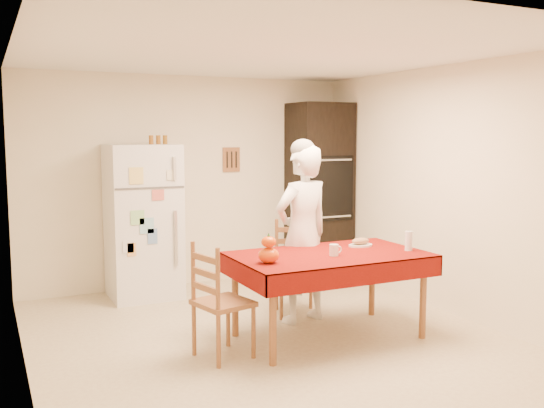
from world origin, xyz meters
TOP-DOWN VIEW (x-y plane):
  - floor at (0.00, 0.00)m, footprint 4.50×4.50m
  - room_shell at (0.00, 0.00)m, footprint 4.02×4.52m
  - refrigerator at (-0.65, 1.88)m, footprint 0.75×0.74m
  - oven_cabinet at (1.63, 1.93)m, footprint 0.70×0.62m
  - dining_table at (0.50, -0.20)m, footprint 1.70×1.00m
  - chair_far at (0.59, 0.60)m, footprint 0.52×0.51m
  - chair_left at (-0.58, -0.26)m, footprint 0.49×0.50m
  - seated_woman at (0.51, 0.31)m, footprint 0.69×0.53m
  - coffee_mug at (0.48, -0.31)m, footprint 0.08×0.08m
  - pumpkin_lower at (-0.15, -0.33)m, footprint 0.17×0.17m
  - pumpkin_upper at (-0.15, -0.33)m, footprint 0.12×0.12m
  - wine_glass at (1.22, -0.39)m, footprint 0.07×0.07m
  - bread_plate at (0.94, -0.03)m, footprint 0.24×0.24m
  - bread_loaf at (0.94, -0.03)m, footprint 0.18×0.10m
  - spice_jar_left at (-0.53, 1.93)m, footprint 0.05×0.05m
  - spice_jar_mid at (-0.44, 1.93)m, footprint 0.05×0.05m
  - spice_jar_right at (-0.37, 1.93)m, footprint 0.05×0.05m

SIDE VIEW (x-z plane):
  - floor at x=0.00m, z-range 0.00..0.00m
  - chair_far at x=0.59m, z-range 0.03..0.98m
  - chair_left at x=-0.58m, z-range 0.03..0.98m
  - dining_table at x=0.50m, z-range 0.31..1.07m
  - bread_plate at x=0.94m, z-range 0.76..0.78m
  - bread_loaf at x=0.94m, z-range 0.78..0.84m
  - coffee_mug at x=0.48m, z-range 0.76..0.86m
  - pumpkin_lower at x=-0.15m, z-range 0.76..0.89m
  - wine_glass at x=1.22m, z-range 0.76..0.94m
  - refrigerator at x=-0.65m, z-range 0.00..1.70m
  - seated_woman at x=0.51m, z-range 0.00..1.71m
  - pumpkin_upper at x=-0.15m, z-range 0.89..0.98m
  - oven_cabinet at x=1.63m, z-range 0.00..2.20m
  - room_shell at x=0.00m, z-range 0.37..2.88m
  - spice_jar_left at x=-0.53m, z-range 1.70..1.80m
  - spice_jar_mid at x=-0.44m, z-range 1.70..1.80m
  - spice_jar_right at x=-0.37m, z-range 1.70..1.80m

